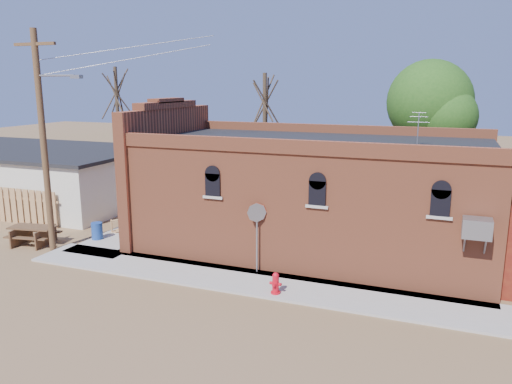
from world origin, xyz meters
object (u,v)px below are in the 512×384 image
(brick_bar, at_px, (306,194))
(picnic_table, at_px, (33,233))
(trash_barrel, at_px, (97,231))
(fire_hydrant, at_px, (276,283))
(utility_pole, at_px, (44,137))
(stop_sign, at_px, (257,219))

(brick_bar, bearing_deg, picnic_table, -160.15)
(trash_barrel, height_order, picnic_table, trash_barrel)
(fire_hydrant, distance_m, trash_barrel, 9.76)
(utility_pole, bearing_deg, fire_hydrant, -5.60)
(stop_sign, xyz_separation_m, trash_barrel, (-8.10, 1.12, -1.64))
(stop_sign, relative_size, picnic_table, 1.19)
(trash_barrel, bearing_deg, stop_sign, -7.89)
(picnic_table, bearing_deg, stop_sign, -8.27)
(utility_pole, relative_size, trash_barrel, 11.94)
(trash_barrel, relative_size, picnic_table, 0.34)
(utility_pole, height_order, picnic_table, utility_pole)
(brick_bar, xyz_separation_m, picnic_table, (-11.14, -4.02, -1.80))
(fire_hydrant, relative_size, trash_barrel, 0.97)
(brick_bar, bearing_deg, utility_pole, -156.31)
(stop_sign, bearing_deg, trash_barrel, 162.22)
(fire_hydrant, xyz_separation_m, picnic_table, (-11.61, 1.28, 0.10))
(brick_bar, xyz_separation_m, fire_hydrant, (0.47, -5.30, -1.90))
(fire_hydrant, relative_size, stop_sign, 0.28)
(utility_pole, xyz_separation_m, picnic_table, (-1.36, 0.27, -4.23))
(fire_hydrant, height_order, stop_sign, stop_sign)
(picnic_table, bearing_deg, brick_bar, 9.75)
(utility_pole, distance_m, picnic_table, 4.45)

